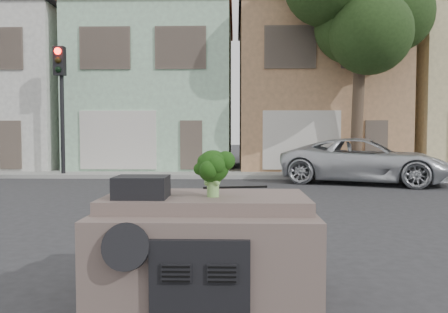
{
  "coord_description": "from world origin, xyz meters",
  "views": [
    {
      "loc": [
        0.29,
        -7.31,
        1.71
      ],
      "look_at": [
        0.07,
        0.5,
        1.3
      ],
      "focal_mm": 35.0,
      "sensor_mm": 36.0,
      "label": 1
    }
  ],
  "objects": [
    {
      "name": "ground_plane",
      "position": [
        0.0,
        0.0,
        0.0
      ],
      "size": [
        120.0,
        120.0,
        0.0
      ],
      "primitive_type": "plane",
      "color": "#303033",
      "rests_on": "ground"
    },
    {
      "name": "sidewalk",
      "position": [
        0.0,
        10.5,
        0.07
      ],
      "size": [
        40.0,
        3.0,
        0.15
      ],
      "primitive_type": "cube",
      "color": "gray",
      "rests_on": "ground"
    },
    {
      "name": "townhouse_white",
      "position": [
        -11.0,
        14.5,
        3.77
      ],
      "size": [
        7.2,
        8.2,
        7.55
      ],
      "primitive_type": "cube",
      "color": "silver",
      "rests_on": "ground"
    },
    {
      "name": "townhouse_mint",
      "position": [
        -3.5,
        14.5,
        3.77
      ],
      "size": [
        7.2,
        8.2,
        7.55
      ],
      "primitive_type": "cube",
      "color": "#A5D1AE",
      "rests_on": "ground"
    },
    {
      "name": "townhouse_tan",
      "position": [
        4.0,
        14.5,
        3.77
      ],
      "size": [
        7.2,
        8.2,
        7.55
      ],
      "primitive_type": "cube",
      "color": "tan",
      "rests_on": "ground"
    },
    {
      "name": "silver_pickup",
      "position": [
        4.73,
        7.82,
        0.0
      ],
      "size": [
        6.16,
        4.37,
        1.56
      ],
      "primitive_type": "imported",
      "rotation": [
        0.0,
        0.0,
        1.22
      ],
      "color": "silver",
      "rests_on": "ground"
    },
    {
      "name": "traffic_signal",
      "position": [
        -6.5,
        9.5,
        2.55
      ],
      "size": [
        0.4,
        0.4,
        5.1
      ],
      "primitive_type": "cube",
      "color": "black",
      "rests_on": "ground"
    },
    {
      "name": "tree_near",
      "position": [
        5.0,
        9.8,
        4.25
      ],
      "size": [
        4.4,
        4.0,
        8.5
      ],
      "primitive_type": "cube",
      "color": "#1F3615",
      "rests_on": "ground"
    },
    {
      "name": "car_dashboard",
      "position": [
        0.0,
        -3.0,
        0.56
      ],
      "size": [
        2.0,
        1.8,
        1.12
      ],
      "primitive_type": "cube",
      "color": "#66544D",
      "rests_on": "ground"
    },
    {
      "name": "instrument_hump",
      "position": [
        -0.58,
        -3.35,
        1.22
      ],
      "size": [
        0.48,
        0.38,
        0.2
      ],
      "primitive_type": "cube",
      "color": "black",
      "rests_on": "car_dashboard"
    },
    {
      "name": "wiper_arm",
      "position": [
        0.28,
        -2.62,
        1.13
      ],
      "size": [
        0.69,
        0.15,
        0.02
      ],
      "primitive_type": "cube",
      "rotation": [
        0.0,
        0.0,
        0.17
      ],
      "color": "black",
      "rests_on": "car_dashboard"
    },
    {
      "name": "broccoli",
      "position": [
        0.07,
        -3.26,
        1.34
      ],
      "size": [
        0.39,
        0.39,
        0.45
      ],
      "primitive_type": "cube",
      "rotation": [
        0.0,
        0.0,
        3.07
      ],
      "color": "#14340C",
      "rests_on": "car_dashboard"
    }
  ]
}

